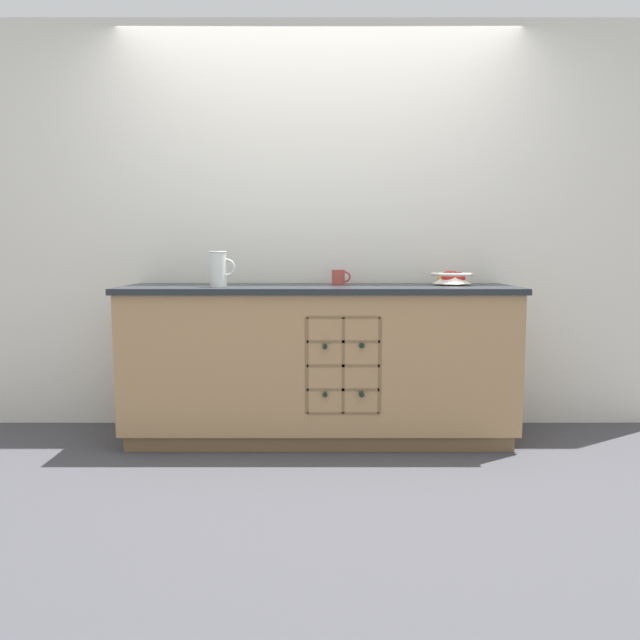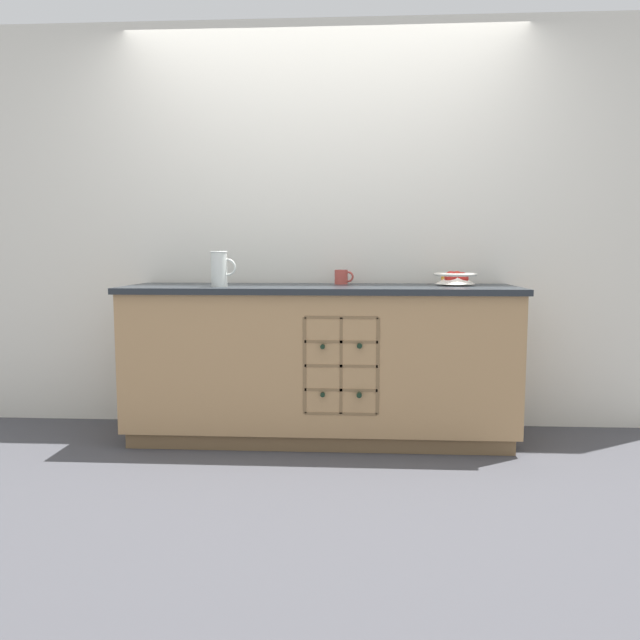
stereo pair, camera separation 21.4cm
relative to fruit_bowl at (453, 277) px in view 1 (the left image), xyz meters
The scene contains 6 objects.
ground_plane 1.26m from the fruit_bowl, behind, with size 14.00×14.00×0.00m, color #424247.
back_wall 0.90m from the fruit_bowl, 160.39° to the left, with size 4.66×0.06×2.55m, color silver.
kitchen_island 0.94m from the fruit_bowl, behind, with size 2.30×0.65×0.92m.
fruit_bowl is the anchor object (origin of this frame).
white_pitcher 1.38m from the fruit_bowl, behind, with size 0.15×0.10×0.20m.
ceramic_mug 0.68m from the fruit_bowl, behind, with size 0.12×0.08×0.09m.
Camera 1 is at (0.01, -3.66, 1.12)m, focal length 35.00 mm.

